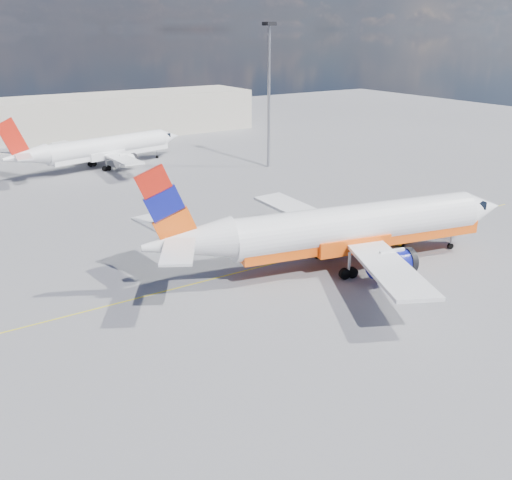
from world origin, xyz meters
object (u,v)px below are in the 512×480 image
second_jet (103,148)px  gse_tug (401,235)px  traffic_cone (265,258)px  main_jet (346,228)px

second_jet → gse_tug: size_ratio=10.25×
gse_tug → traffic_cone: 14.25m
main_jet → second_jet: bearing=107.8°
gse_tug → main_jet: bearing=171.1°
main_jet → traffic_cone: 7.88m
second_jet → gse_tug: 50.07m
second_jet → traffic_cone: size_ratio=52.22×
traffic_cone → main_jet: bearing=-41.8°
main_jet → second_jet: size_ratio=1.19×
gse_tug → traffic_cone: size_ratio=5.09×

